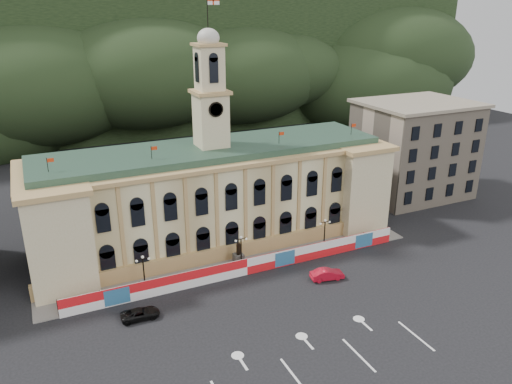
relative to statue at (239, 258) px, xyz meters
name	(u,v)px	position (x,y,z in m)	size (l,w,h in m)	color
ground	(299,334)	(0.00, -18.00, -1.19)	(260.00, 260.00, 0.00)	black
lane_markings	(322,360)	(0.00, -23.00, -1.18)	(26.00, 10.00, 0.02)	white
hill_ridge	(107,61)	(0.03, 103.99, 18.30)	(230.00, 80.00, 64.00)	black
city_hall	(214,194)	(0.00, 9.63, 6.66)	(56.20, 17.60, 37.10)	beige
side_building_right	(414,149)	(43.00, 12.93, 8.14)	(21.00, 17.00, 18.60)	tan
hoarding_fence	(247,266)	(0.06, -2.93, 0.06)	(50.00, 0.44, 2.50)	red
pavement	(239,265)	(0.00, -0.25, -1.11)	(56.00, 5.50, 0.16)	slate
statue	(239,258)	(0.00, 0.00, 0.00)	(1.40, 1.40, 3.72)	#595651
lamp_left	(144,270)	(-14.00, -1.00, 1.89)	(1.96, 0.44, 5.15)	black
lamp_center	(241,249)	(0.00, -1.00, 1.89)	(1.96, 0.44, 5.15)	black
lamp_right	(325,232)	(14.00, -1.00, 1.89)	(1.96, 0.44, 5.15)	black
red_sedan	(327,274)	(9.56, -8.88, -0.41)	(4.93, 2.46, 1.55)	#B50C20
black_suv	(140,314)	(-16.03, -7.18, -0.53)	(4.80, 2.39, 1.31)	black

